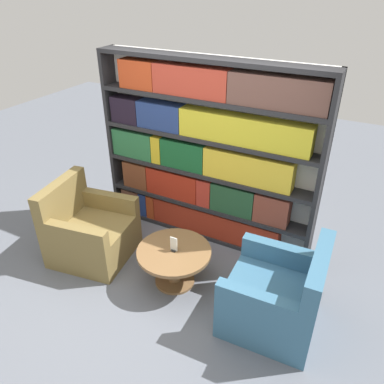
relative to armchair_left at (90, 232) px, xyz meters
The scene contains 6 objects.
ground_plane 1.14m from the armchair_left, 14.47° to the right, with size 14.00×14.00×0.00m, color slate.
bookshelf 1.69m from the armchair_left, 45.64° to the left, with size 2.77×0.30×2.31m.
armchair_left is the anchor object (origin of this frame).
armchair_right 2.35m from the armchair_left, ahead, with size 0.91×0.90×0.97m.
coffee_table 1.17m from the armchair_left, ahead, with size 0.82×0.82×0.45m.
table_sign 1.19m from the armchair_left, ahead, with size 0.08×0.06×0.17m.
Camera 1 is at (1.77, -2.43, 3.06)m, focal length 35.00 mm.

